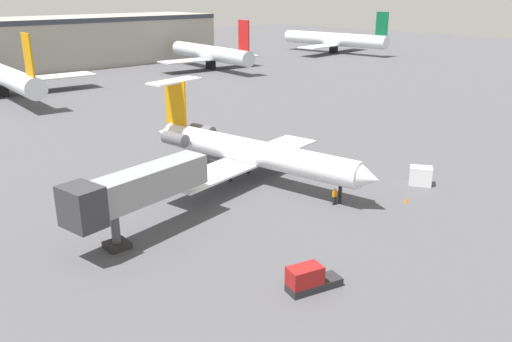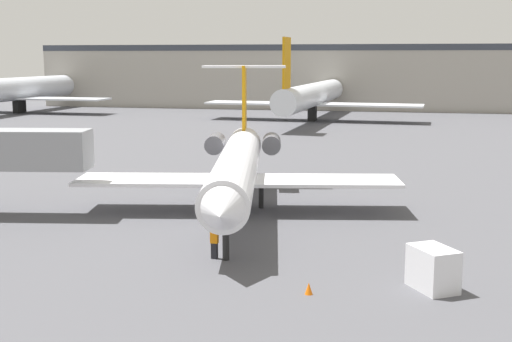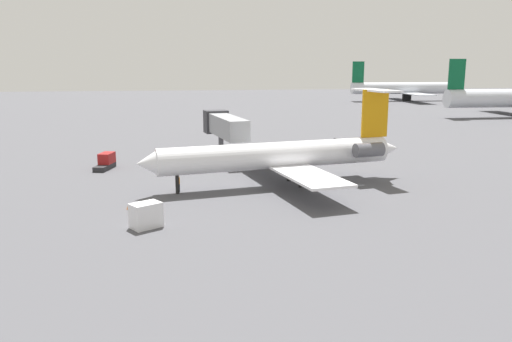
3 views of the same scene
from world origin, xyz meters
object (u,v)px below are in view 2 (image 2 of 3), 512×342
Objects in this scene: ground_crew_marshaller at (214,243)px; parked_airliner_west_mid at (18,89)px; parked_airliner_centre at (312,96)px; cargo_container_uld at (433,269)px; traffic_cone_near at (309,288)px; regional_jet at (238,164)px.

parked_airliner_west_mid reaches higher than ground_crew_marshaller.
parked_airliner_centre is (56.62, -4.31, -0.25)m from parked_airliner_west_mid.
cargo_container_uld is at bearing -78.57° from parked_airliner_centre.
traffic_cone_near is 84.34m from parked_airliner_centre.
parked_airliner_centre is (-11.03, 83.53, 3.93)m from traffic_cone_near.
regional_jet reaches higher than cargo_container_uld.
parked_airliner_centre is at bearing 101.43° from cargo_container_uld.
parked_airliner_west_mid is (-67.65, 87.84, 4.18)m from traffic_cone_near.
parked_airliner_centre is (-3.92, 67.96, 0.89)m from regional_jet.
traffic_cone_near is at bearing -82.47° from parked_airliner_centre.
regional_jet is 0.68× the size of parked_airliner_centre.
ground_crew_marshaller is at bearing 141.94° from traffic_cone_near.
parked_airliner_west_mid is at bearing 126.62° from ground_crew_marshaller.
parked_airliner_west_mid is at bearing 130.38° from cargo_container_uld.
cargo_container_uld is 5.01× the size of traffic_cone_near.
ground_crew_marshaller is at bearing -53.38° from parked_airliner_west_mid.
parked_airliner_west_mid reaches higher than parked_airliner_centre.
regional_jet is at bearing 132.57° from cargo_container_uld.
parked_airliner_west_mid is at bearing 175.64° from parked_airliner_centre.
traffic_cone_near is (-5.47, -1.86, -0.72)m from cargo_container_uld.
cargo_container_uld is 5.83m from traffic_cone_near.
parked_airliner_centre is at bearing -4.36° from parked_airliner_west_mid.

